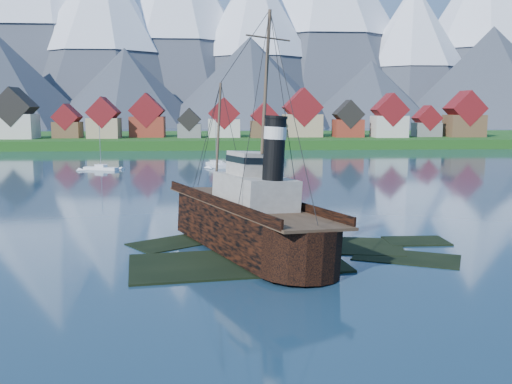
{
  "coord_description": "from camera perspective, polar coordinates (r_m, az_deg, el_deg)",
  "views": [
    {
      "loc": [
        -4.65,
        -48.92,
        13.1
      ],
      "look_at": [
        -0.86,
        6.0,
        5.0
      ],
      "focal_mm": 40.0,
      "sensor_mm": 36.0,
      "label": 1
    }
  ],
  "objects": [
    {
      "name": "ground",
      "position": [
        50.85,
        1.44,
        -6.56
      ],
      "size": [
        1400.0,
        1400.0,
        0.0
      ],
      "primitive_type": "plane",
      "color": "#1A344A",
      "rests_on": "ground"
    },
    {
      "name": "shoal",
      "position": [
        53.2,
        3.14,
        -6.28
      ],
      "size": [
        31.71,
        21.24,
        1.14
      ],
      "color": "black",
      "rests_on": "ground"
    },
    {
      "name": "shore_bank",
      "position": [
        219.36,
        -2.74,
        4.93
      ],
      "size": [
        600.0,
        80.0,
        3.2
      ],
      "primitive_type": "cube",
      "color": "#184413",
      "rests_on": "ground"
    },
    {
      "name": "seawall",
      "position": [
        181.45,
        -2.48,
        4.22
      ],
      "size": [
        600.0,
        2.5,
        2.0
      ],
      "primitive_type": "cube",
      "color": "#3F3D38",
      "rests_on": "ground"
    },
    {
      "name": "town",
      "position": [
        203.15,
        -12.1,
        7.02
      ],
      "size": [
        250.96,
        16.69,
        17.3
      ],
      "color": "maroon",
      "rests_on": "ground"
    },
    {
      "name": "mountains",
      "position": [
        535.65,
        -3.65,
        16.53
      ],
      "size": [
        965.0,
        340.0,
        205.0
      ],
      "color": "#2D333D",
      "rests_on": "ground"
    },
    {
      "name": "tugboat_wreck",
      "position": [
        54.29,
        -1.19,
        -2.51
      ],
      "size": [
        6.64,
        28.6,
        22.66
      ],
      "rotation": [
        0.0,
        0.06,
        0.4
      ],
      "color": "black",
      "rests_on": "ground"
    },
    {
      "name": "sailboat_c",
      "position": [
        126.85,
        -15.24,
        2.25
      ],
      "size": [
        7.83,
        4.55,
        9.87
      ],
      "rotation": [
        0.0,
        0.0,
        1.2
      ],
      "color": "white",
      "rests_on": "ground"
    },
    {
      "name": "sailboat_e",
      "position": [
        129.89,
        -3.99,
        2.67
      ],
      "size": [
        5.0,
        10.0,
        11.26
      ],
      "rotation": [
        0.0,
        0.0,
        0.28
      ],
      "color": "white",
      "rests_on": "ground"
    }
  ]
}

